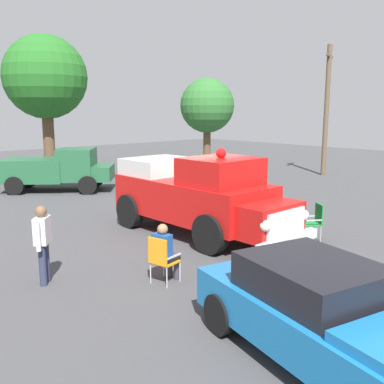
{
  "coord_description": "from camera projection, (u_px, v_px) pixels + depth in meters",
  "views": [
    {
      "loc": [
        9.71,
        -8.92,
        3.61
      ],
      "look_at": [
        0.37,
        -0.43,
        1.23
      ],
      "focal_mm": 41.06,
      "sensor_mm": 36.0,
      "label": 1
    }
  ],
  "objects": [
    {
      "name": "oak_tree_left",
      "position": [
        207.0,
        106.0,
        26.83
      ],
      "size": [
        3.31,
        3.31,
        5.5
      ],
      "color": "brown",
      "rests_on": "ground"
    },
    {
      "name": "ground_plane",
      "position": [
        194.0,
        228.0,
        13.62
      ],
      "size": [
        60.0,
        60.0,
        0.0
      ],
      "primitive_type": "plane",
      "color": "#424244"
    },
    {
      "name": "traffic_cone",
      "position": [
        142.0,
        208.0,
        14.88
      ],
      "size": [
        0.4,
        0.4,
        0.64
      ],
      "color": "orange",
      "rests_on": "ground"
    },
    {
      "name": "parked_pickup",
      "position": [
        57.0,
        169.0,
        19.59
      ],
      "size": [
        4.46,
        4.84,
        1.9
      ],
      "color": "black",
      "rests_on": "ground"
    },
    {
      "name": "classic_hot_rod",
      "position": [
        328.0,
        316.0,
        6.17
      ],
      "size": [
        4.66,
        2.78,
        1.46
      ],
      "color": "black",
      "rests_on": "ground"
    },
    {
      "name": "oak_tree_right",
      "position": [
        45.0,
        78.0,
        24.53
      ],
      "size": [
        4.64,
        4.64,
        7.72
      ],
      "color": "brown",
      "rests_on": "ground"
    },
    {
      "name": "lawn_chair_near_truck",
      "position": [
        161.0,
        257.0,
        9.11
      ],
      "size": [
        0.6,
        0.59,
        1.02
      ],
      "color": "#B7BABF",
      "rests_on": "ground"
    },
    {
      "name": "vintage_fire_truck",
      "position": [
        197.0,
        194.0,
        12.68
      ],
      "size": [
        5.97,
        2.36,
        2.59
      ],
      "color": "black",
      "rests_on": "ground"
    },
    {
      "name": "spectator_seated",
      "position": [
        165.0,
        250.0,
        9.2
      ],
      "size": [
        0.48,
        0.6,
        1.29
      ],
      "color": "#383842",
      "rests_on": "ground"
    },
    {
      "name": "lawn_chair_by_car",
      "position": [
        315.0,
        219.0,
        12.27
      ],
      "size": [
        0.68,
        0.68,
        1.02
      ],
      "color": "#B7BABF",
      "rests_on": "ground"
    },
    {
      "name": "utility_pole",
      "position": [
        326.0,
        109.0,
        23.89
      ],
      "size": [
        0.76,
        1.62,
        7.02
      ],
      "color": "brown",
      "rests_on": "ground"
    },
    {
      "name": "spectator_standing",
      "position": [
        43.0,
        239.0,
        9.07
      ],
      "size": [
        0.54,
        0.5,
        1.68
      ],
      "color": "#2D334C",
      "rests_on": "ground"
    }
  ]
}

